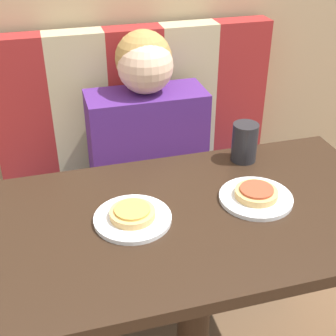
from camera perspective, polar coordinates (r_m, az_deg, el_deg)
booth_seat at (r=2.01m, az=-2.24°, el=-8.50°), size 1.10×0.50×0.44m
booth_backrest at (r=1.90m, az=-4.02°, el=7.73°), size 1.10×0.10×0.61m
dining_table at (r=1.30m, az=3.47°, el=-9.33°), size 1.09×0.61×0.77m
person at (r=1.72m, az=-2.64°, el=5.46°), size 0.43×0.22×0.65m
plate_left at (r=1.20m, az=-4.33°, el=-6.15°), size 0.20×0.20×0.01m
plate_right at (r=1.30m, az=10.65°, el=-3.60°), size 0.20×0.20×0.01m
pizza_left at (r=1.19m, az=-4.36°, el=-5.48°), size 0.12×0.12×0.03m
pizza_right at (r=1.29m, az=10.72°, el=-2.96°), size 0.12×0.12×0.03m
drinking_cup at (r=1.45m, az=9.32°, el=3.11°), size 0.08×0.08×0.12m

